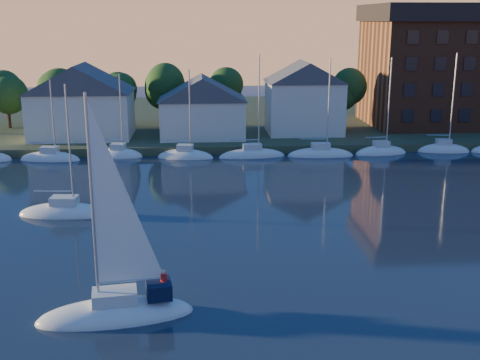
{
  "coord_description": "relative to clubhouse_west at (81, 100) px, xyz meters",
  "views": [
    {
      "loc": [
        -6.65,
        -22.77,
        16.27
      ],
      "look_at": [
        -3.47,
        22.0,
        4.25
      ],
      "focal_mm": 45.0,
      "sensor_mm": 36.0,
      "label": 1
    }
  ],
  "objects": [
    {
      "name": "tree_line",
      "position": [
        24.0,
        5.0,
        1.24
      ],
      "size": [
        93.4,
        5.4,
        8.9
      ],
      "color": "#332317",
      "rests_on": "shoreline_land"
    },
    {
      "name": "condo_block",
      "position": [
        56.0,
        6.95,
        3.86
      ],
      "size": [
        31.0,
        17.0,
        17.4
      ],
      "color": "brown",
      "rests_on": "shoreline_land"
    },
    {
      "name": "shoreline_land",
      "position": [
        22.0,
        17.0,
        -5.93
      ],
      "size": [
        160.0,
        50.0,
        2.0
      ],
      "primitive_type": "cube",
      "color": "#364226",
      "rests_on": "ground"
    },
    {
      "name": "clubhouse_west",
      "position": [
        0.0,
        0.0,
        0.0
      ],
      "size": [
        13.65,
        9.45,
        9.64
      ],
      "color": "silver",
      "rests_on": "shoreline_land"
    },
    {
      "name": "wooden_dock",
      "position": [
        22.0,
        -6.0,
        -5.93
      ],
      "size": [
        120.0,
        3.0,
        1.0
      ],
      "primitive_type": "cube",
      "color": "brown",
      "rests_on": "ground"
    },
    {
      "name": "drifting_sailboat_left",
      "position": [
        3.84,
        -30.72,
        -5.84
      ],
      "size": [
        8.14,
        3.24,
        12.28
      ],
      "rotation": [
        0.0,
        0.0,
        -0.08
      ],
      "color": "silver",
      "rests_on": "ground"
    },
    {
      "name": "moored_fleet",
      "position": [
        18.0,
        -9.0,
        -5.83
      ],
      "size": [
        79.5,
        2.4,
        12.05
      ],
      "color": "silver",
      "rests_on": "ground"
    },
    {
      "name": "clubhouse_east",
      "position": [
        30.0,
        1.0,
        0.07
      ],
      "size": [
        10.5,
        8.4,
        9.8
      ],
      "color": "silver",
      "rests_on": "shoreline_land"
    },
    {
      "name": "hero_sailboat",
      "position": [
        10.68,
        -49.57,
        -5.35
      ],
      "size": [
        9.12,
        4.03,
        13.8
      ],
      "rotation": [
        0.0,
        0.0,
        3.28
      ],
      "color": "silver",
      "rests_on": "ground"
    },
    {
      "name": "clubhouse_centre",
      "position": [
        16.0,
        -1.0,
        -0.8
      ],
      "size": [
        11.55,
        8.4,
        8.08
      ],
      "color": "silver",
      "rests_on": "shoreline_land"
    }
  ]
}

